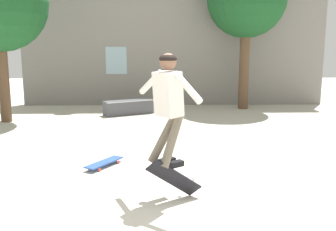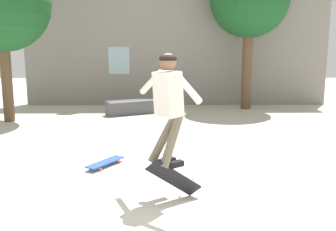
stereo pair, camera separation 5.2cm
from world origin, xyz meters
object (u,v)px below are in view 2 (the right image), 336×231
object	(u,v)px
tree_left	(1,3)
skater	(168,100)
skate_ledge	(131,107)
skateboard_flipping	(174,178)
skateboard_resting	(105,162)

from	to	relation	value
tree_left	skater	xyz separation A→B (m)	(4.12, -5.22, -1.74)
skate_ledge	skateboard_flipping	world-z (taller)	skateboard_flipping
skater	skateboard_flipping	distance (m)	0.99
skate_ledge	skateboard_flipping	xyz separation A→B (m)	(1.06, -6.33, 0.09)
tree_left	skateboard_resting	world-z (taller)	tree_left
skater	skateboard_flipping	world-z (taller)	skater
skater	skate_ledge	bearing A→B (deg)	63.84
skate_ledge	skater	size ratio (longest dim) A/B	1.04
skateboard_flipping	skateboard_resting	xyz separation A→B (m)	(-1.09, 1.43, -0.24)
skater	skateboard_resting	xyz separation A→B (m)	(-1.01, 1.34, -1.22)
tree_left	skater	bearing A→B (deg)	-51.71
tree_left	skateboard_resting	size ratio (longest dim) A/B	5.67
skate_ledge	skateboard_resting	xyz separation A→B (m)	(-0.02, -4.90, -0.14)
skate_ledge	skater	bearing A→B (deg)	-107.75
skateboard_flipping	skateboard_resting	bearing A→B (deg)	101.19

